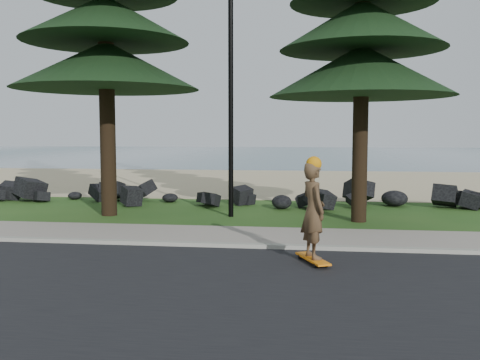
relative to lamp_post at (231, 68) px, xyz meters
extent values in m
plane|color=#204916|center=(0.00, -3.20, -4.13)|extent=(160.00, 160.00, 0.00)
cube|color=black|center=(0.00, -7.70, -4.12)|extent=(160.00, 7.00, 0.02)
cube|color=#9A988A|center=(0.00, -4.10, -4.08)|extent=(160.00, 0.20, 0.10)
cube|color=gray|center=(0.00, -3.00, -4.09)|extent=(160.00, 2.00, 0.08)
cube|color=tan|center=(0.00, 11.30, -4.13)|extent=(160.00, 15.00, 0.01)
cube|color=#375C6A|center=(0.00, 47.80, -4.13)|extent=(160.00, 58.00, 0.01)
cylinder|color=black|center=(0.00, 0.00, -0.13)|extent=(0.14, 0.14, 8.00)
cube|color=orange|center=(2.26, -5.26, -4.03)|extent=(0.64, 1.05, 0.03)
imported|color=#503A25|center=(2.26, -5.26, -3.16)|extent=(0.63, 0.74, 1.72)
sphere|color=orange|center=(2.26, -5.26, -2.33)|extent=(0.28, 0.28, 0.28)
camera|label=1|loc=(2.19, -14.77, -1.79)|focal=40.00mm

